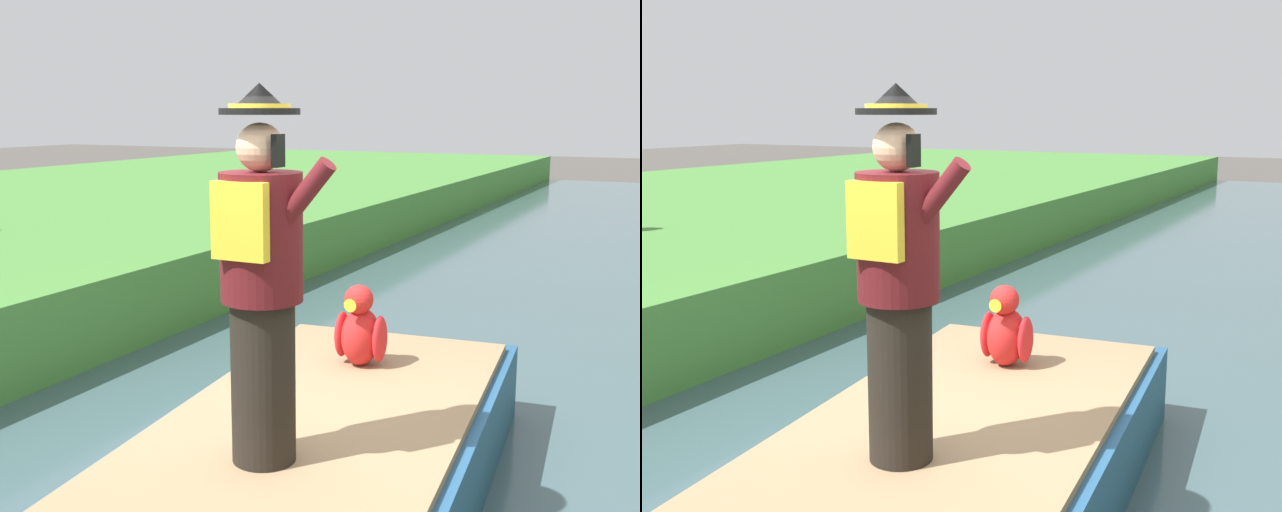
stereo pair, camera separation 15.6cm
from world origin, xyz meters
TOP-DOWN VIEW (x-y plane):
  - boat at (0.00, 0.03)m, footprint 2.23×4.37m
  - person_pirate at (-0.00, -0.46)m, footprint 0.61×0.42m
  - parrot_plush at (-0.17, 1.12)m, footprint 0.36×0.34m

SIDE VIEW (x-z plane):
  - boat at x=0.00m, z-range 0.10..0.71m
  - parrot_plush at x=-0.17m, z-range 0.67..1.24m
  - person_pirate at x=0.00m, z-range 0.71..2.56m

